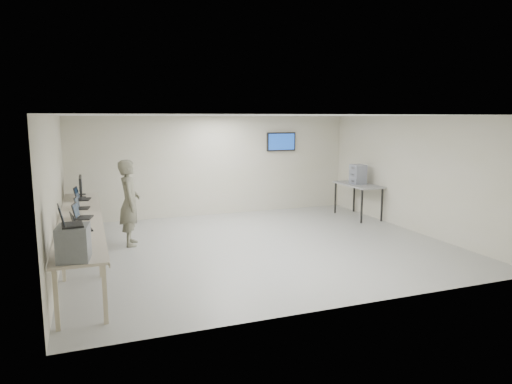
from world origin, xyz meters
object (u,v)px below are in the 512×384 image
object	(u,v)px
workbench	(81,221)
equipment_box	(74,243)
soldier	(130,203)
side_table	(358,186)

from	to	relation	value
workbench	equipment_box	world-z (taller)	equipment_box
soldier	side_table	xyz separation A→B (m)	(6.21, 0.70, -0.07)
workbench	soldier	xyz separation A→B (m)	(0.98, 1.03, 0.11)
equipment_box	side_table	xyz separation A→B (m)	(7.25, 4.47, -0.27)
soldier	side_table	bearing A→B (deg)	-77.44
equipment_box	workbench	bearing A→B (deg)	95.87
equipment_box	side_table	world-z (taller)	equipment_box
equipment_box	side_table	distance (m)	8.52
workbench	side_table	xyz separation A→B (m)	(7.19, 1.73, 0.04)
workbench	equipment_box	xyz separation A→B (m)	(-0.06, -2.74, 0.31)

